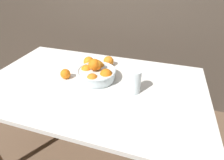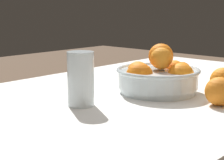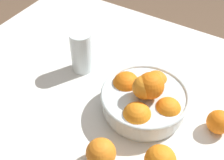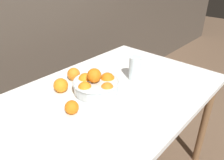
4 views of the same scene
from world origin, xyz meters
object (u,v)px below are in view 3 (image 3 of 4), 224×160
at_px(juice_glass, 82,53).
at_px(orange_loose_aside, 219,122).
at_px(fruit_bowl, 145,99).
at_px(orange_loose_front, 101,153).

relative_size(juice_glass, orange_loose_aside, 2.15).
xyz_separation_m(fruit_bowl, juice_glass, (0.27, -0.06, 0.02)).
height_order(juice_glass, orange_loose_aside, juice_glass).
height_order(orange_loose_front, orange_loose_aside, orange_loose_front).
distance_m(juice_glass, orange_loose_front, 0.38).
relative_size(fruit_bowl, orange_loose_aside, 3.77).
bearing_deg(orange_loose_aside, juice_glass, -1.82).
relative_size(fruit_bowl, orange_loose_front, 3.30).
xyz_separation_m(fruit_bowl, orange_loose_front, (0.01, 0.21, -0.01)).
xyz_separation_m(juice_glass, orange_loose_aside, (-0.48, 0.02, -0.04)).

